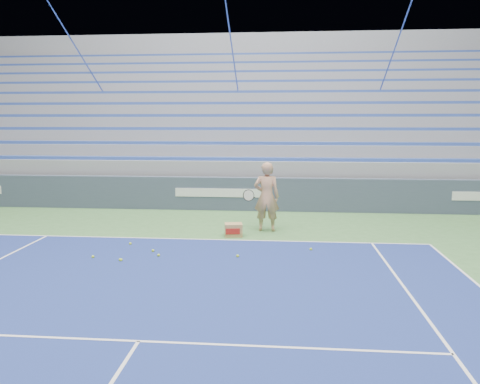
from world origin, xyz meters
name	(u,v)px	position (x,y,z in m)	size (l,w,h in m)	color
sponsor_barrier	(224,194)	(0.00, 15.88, 0.55)	(30.00, 0.32, 1.10)	#3B465B
bleachers	(239,134)	(0.00, 21.60, 2.36)	(31.00, 9.15, 7.30)	gray
tennis_player	(266,197)	(1.51, 13.01, 0.94)	(0.95, 0.85, 1.87)	tan
ball_box	(233,230)	(0.69, 12.32, 0.17)	(0.50, 0.41, 0.34)	#A98552
tennis_ball_0	(238,256)	(0.97, 10.44, 0.03)	(0.07, 0.07, 0.07)	#C4E92F
tennis_ball_1	(130,244)	(-1.70, 11.24, 0.03)	(0.07, 0.07, 0.07)	#C4E92F
tennis_ball_2	(311,249)	(2.60, 11.12, 0.03)	(0.07, 0.07, 0.07)	#C4E92F
tennis_ball_3	(93,257)	(-2.16, 10.10, 0.03)	(0.07, 0.07, 0.07)	#C4E92F
tennis_ball_4	(153,251)	(-0.98, 10.69, 0.03)	(0.07, 0.07, 0.07)	#C4E92F
tennis_ball_5	(121,260)	(-1.47, 9.93, 0.03)	(0.07, 0.07, 0.07)	#C4E92F
tennis_ball_6	(159,255)	(-0.76, 10.34, 0.03)	(0.07, 0.07, 0.07)	#C4E92F
tennis_ball_7	(120,260)	(-1.49, 9.94, 0.03)	(0.07, 0.07, 0.07)	#C4E92F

